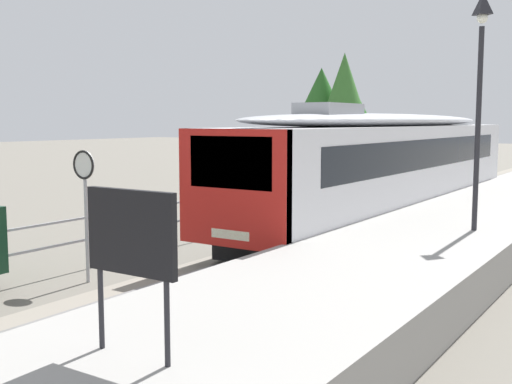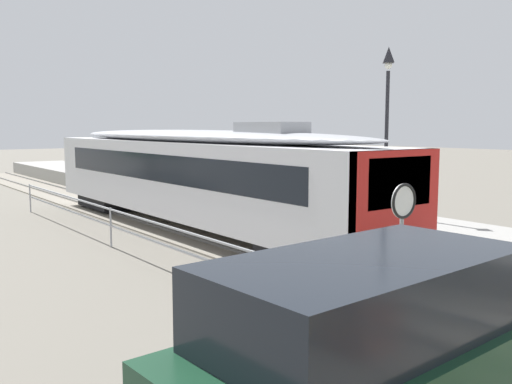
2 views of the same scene
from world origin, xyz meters
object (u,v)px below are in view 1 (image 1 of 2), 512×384
at_px(commuter_train, 390,159).
at_px(speed_limit_sign, 84,183).
at_px(platform_lamp_mid_platform, 480,66).
at_px(platform_notice_board, 131,238).

distance_m(commuter_train, speed_limit_sign, 11.31).
distance_m(platform_lamp_mid_platform, platform_notice_board, 10.39).
xyz_separation_m(platform_lamp_mid_platform, platform_notice_board, (-0.97, -10.05, -2.44)).
xyz_separation_m(commuter_train, platform_lamp_mid_platform, (4.14, -5.25, 2.48)).
relative_size(platform_lamp_mid_platform, platform_notice_board, 2.97).
bearing_deg(platform_lamp_mid_platform, speed_limit_sign, -138.12).
height_order(platform_lamp_mid_platform, platform_notice_board, platform_lamp_mid_platform).
bearing_deg(commuter_train, platform_lamp_mid_platform, -51.77).
bearing_deg(platform_notice_board, speed_limit_sign, 142.40).
distance_m(commuter_train, platform_notice_board, 15.63).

